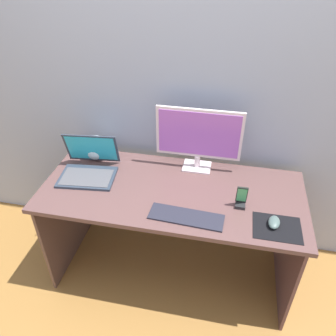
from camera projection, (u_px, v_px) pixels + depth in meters
The scene contains 10 objects.
ground_plane at pixel (171, 268), 2.44m from camera, with size 8.00×8.00×0.00m, color olive.
wall_back at pixel (186, 82), 2.05m from camera, with size 6.00×0.04×2.50m, color #949FB3.
desk at pixel (172, 207), 2.10m from camera, with size 1.58×0.69×0.73m.
monitor at pixel (199, 137), 2.07m from camera, with size 0.54×0.14×0.42m.
laptop at pixel (89, 167), 2.12m from camera, with size 0.37×0.34×0.24m.
fishbowl at pixel (96, 148), 2.25m from camera, with size 0.17×0.17×0.17m, color silver.
keyboard_external at pixel (186, 217), 1.82m from camera, with size 0.41×0.13×0.01m, color #21222D.
mousepad at pixel (277, 228), 1.75m from camera, with size 0.25×0.20×0.00m, color black.
mouse at pixel (274, 222), 1.76m from camera, with size 0.06×0.10×0.04m, color #435653.
phone_in_dock at pixel (241, 200), 1.87m from camera, with size 0.06×0.05×0.14m.
Camera 1 is at (0.29, -1.54, 2.01)m, focal length 35.79 mm.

